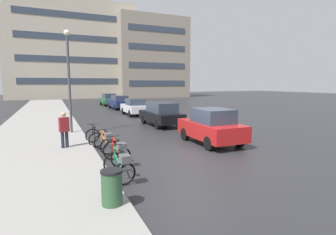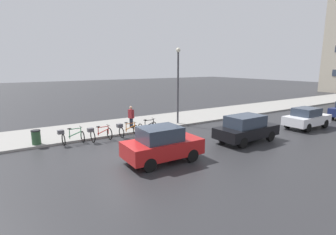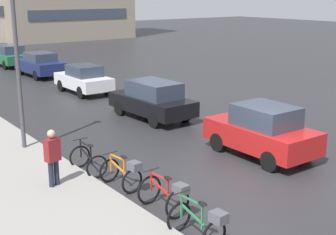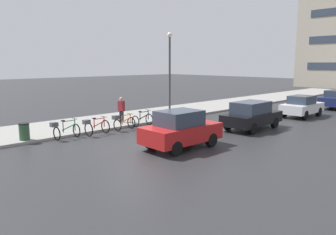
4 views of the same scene
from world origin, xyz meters
TOP-DOWN VIEW (x-y plane):
  - ground_plane at (0.00, 0.00)m, footprint 140.00×140.00m
  - sidewalk_kerb at (-6.00, 10.00)m, footprint 4.80×60.00m
  - bicycle_nearest at (-3.40, -1.73)m, footprint 0.76×1.45m
  - bicycle_second at (-3.10, -0.10)m, footprint 0.83×1.43m
  - bicycle_third at (-3.19, 1.75)m, footprint 0.78×1.42m
  - bicycle_farthest at (-3.41, 3.43)m, footprint 0.71×1.16m
  - car_red at (1.89, 1.36)m, footprint 1.89×3.77m
  - car_black at (1.75, 7.46)m, footprint 1.94×4.17m
  - car_white at (1.80, 13.98)m, footprint 1.75×3.81m
  - pedestrian at (-4.76, 2.82)m, footprint 0.45×0.33m
  - streetlamp at (-4.23, 6.54)m, footprint 0.33×0.33m
  - trash_bin at (-4.02, -3.48)m, footprint 0.51×0.51m

SIDE VIEW (x-z plane):
  - ground_plane at x=0.00m, z-range 0.00..0.00m
  - sidewalk_kerb at x=-6.00m, z-range 0.00..0.14m
  - bicycle_farthest at x=-3.41m, z-range -0.08..0.87m
  - trash_bin at x=-4.02m, z-range 0.00..0.97m
  - bicycle_third at x=-3.19m, z-range 0.00..0.98m
  - bicycle_second at x=-3.10m, z-range 0.02..0.98m
  - bicycle_nearest at x=-3.40m, z-range 0.00..1.00m
  - car_white at x=1.80m, z-range 0.00..1.53m
  - car_black at x=1.75m, z-range 0.01..1.64m
  - car_red at x=1.89m, z-range -0.01..1.73m
  - pedestrian at x=-4.76m, z-range 0.11..1.84m
  - streetlamp at x=-4.23m, z-range 0.59..6.47m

